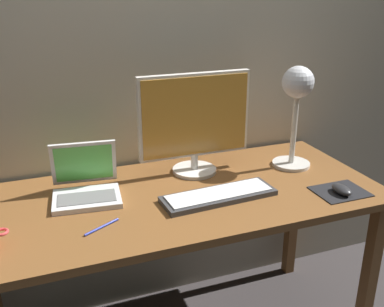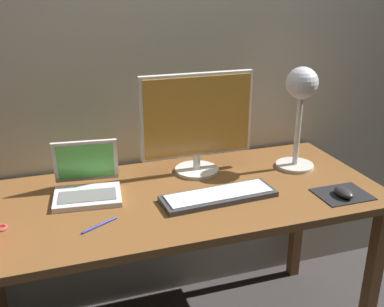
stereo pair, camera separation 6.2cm
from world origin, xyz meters
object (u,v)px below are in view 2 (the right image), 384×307
(laptop, at_px, (87,180))
(pen, at_px, (100,225))
(desk_lamp, at_px, (301,98))
(keyboard_main, at_px, (219,196))
(monitor, at_px, (197,121))
(mouse, at_px, (344,192))

(laptop, xyz_separation_m, pen, (0.01, -0.27, -0.05))
(laptop, height_order, pen, laptop)
(laptop, height_order, desk_lamp, desk_lamp)
(keyboard_main, relative_size, laptop, 1.64)
(laptop, distance_m, pen, 0.27)
(monitor, distance_m, pen, 0.61)
(desk_lamp, bearing_deg, keyboard_main, -157.27)
(monitor, distance_m, keyboard_main, 0.34)
(monitor, bearing_deg, mouse, -41.83)
(monitor, relative_size, pen, 3.42)
(pen, bearing_deg, monitor, 35.69)
(monitor, bearing_deg, desk_lamp, -11.36)
(desk_lamp, height_order, pen, desk_lamp)
(mouse, height_order, pen, mouse)
(laptop, xyz_separation_m, mouse, (0.92, -0.34, -0.04))
(keyboard_main, height_order, laptop, laptop)
(desk_lamp, xyz_separation_m, pen, (-0.89, -0.24, -0.31))
(keyboard_main, height_order, desk_lamp, desk_lamp)
(laptop, relative_size, mouse, 2.85)
(laptop, height_order, mouse, laptop)
(monitor, height_order, laptop, monitor)
(mouse, xyz_separation_m, pen, (-0.91, 0.07, -0.02))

